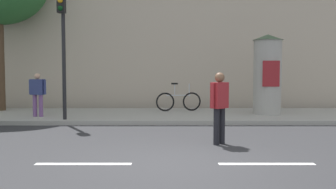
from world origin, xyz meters
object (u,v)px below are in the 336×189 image
Objects in this scene: pedestrian_with_bag at (219,103)px; traffic_light at (62,32)px; poster_column at (267,74)px; pedestrian_in_red_top at (38,91)px; bicycle_leaning at (179,101)px.

traffic_light is at bearing 143.89° from pedestrian_with_bag.
traffic_light reaches higher than pedestrian_with_bag.
poster_column is at bearing 64.45° from pedestrian_with_bag.
poster_column is at bearing 13.45° from traffic_light.
pedestrian_in_red_top is at bearing 143.52° from pedestrian_with_bag.
traffic_light reaches higher than bicycle_leaning.
pedestrian_with_bag reaches higher than pedestrian_in_red_top.
poster_column is (6.91, 1.65, -1.34)m from traffic_light.
poster_column is 1.93× the size of pedestrian_in_red_top.
poster_column reaches higher than pedestrian_in_red_top.
traffic_light is 2.35× the size of bicycle_leaning.
traffic_light reaches higher than poster_column.
poster_column is 5.53m from pedestrian_with_bag.
pedestrian_with_bag is (4.54, -3.31, -1.95)m from traffic_light.
pedestrian_with_bag is at bearing -36.11° from traffic_light.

